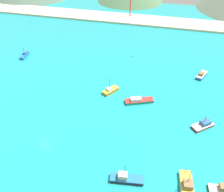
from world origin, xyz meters
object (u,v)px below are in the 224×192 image
object	(u,v)px
fishing_boat_4	(126,178)
fishing_boat_1	(203,125)
fishing_boat_6	(25,55)
buoy_0	(132,56)
fishing_boat_8	(138,100)
fishing_boat_3	(202,75)
fishing_boat_0	(187,184)
fishing_boat_5	(110,90)

from	to	relation	value
fishing_boat_4	fishing_boat_1	bearing A→B (deg)	52.20
fishing_boat_6	buoy_0	xyz separation A→B (m)	(52.96, 14.30, -0.59)
fishing_boat_8	fishing_boat_6	bearing A→B (deg)	160.64
fishing_boat_3	buoy_0	world-z (taller)	fishing_boat_3
fishing_boat_0	fishing_boat_3	bearing A→B (deg)	84.11
fishing_boat_6	fishing_boat_1	bearing A→B (deg)	-18.93
fishing_boat_0	fishing_boat_6	world-z (taller)	fishing_boat_0
fishing_boat_1	fishing_boat_8	distance (m)	24.22
fishing_boat_1	fishing_boat_5	size ratio (longest dim) A/B	1.03
fishing_boat_4	buoy_0	world-z (taller)	fishing_boat_4
fishing_boat_4	fishing_boat_5	distance (m)	40.02
fishing_boat_5	buoy_0	distance (m)	32.90
fishing_boat_6	buoy_0	world-z (taller)	fishing_boat_6
fishing_boat_0	buoy_0	distance (m)	73.18
fishing_boat_6	fishing_boat_3	bearing A→B (deg)	2.16
fishing_boat_0	buoy_0	world-z (taller)	fishing_boat_0
fishing_boat_5	fishing_boat_1	bearing A→B (deg)	-17.31
fishing_boat_6	buoy_0	distance (m)	54.86
fishing_boat_5	fishing_boat_8	bearing A→B (deg)	-16.48
fishing_boat_6	fishing_boat_0	bearing A→B (deg)	-33.45
fishing_boat_3	fishing_boat_5	xyz separation A→B (m)	(-35.80, -21.80, -0.10)
fishing_boat_8	fishing_boat_3	bearing A→B (deg)	46.81
fishing_boat_8	fishing_boat_5	bearing A→B (deg)	163.52
fishing_boat_3	fishing_boat_5	size ratio (longest dim) A/B	1.09
fishing_boat_0	fishing_boat_8	distance (m)	36.08
fishing_boat_0	fishing_boat_5	xyz separation A→B (m)	(-29.95, 34.84, -0.17)
fishing_boat_4	fishing_boat_6	world-z (taller)	fishing_boat_4
fishing_boat_1	fishing_boat_8	world-z (taller)	fishing_boat_1
fishing_boat_3	fishing_boat_0	bearing A→B (deg)	-95.89
fishing_boat_0	buoy_0	size ratio (longest dim) A/B	12.50
fishing_boat_3	fishing_boat_8	xyz separation A→B (m)	(-23.80, -25.35, -0.14)
fishing_boat_4	buoy_0	size ratio (longest dim) A/B	14.37
fishing_boat_3	fishing_boat_8	bearing A→B (deg)	-133.19
fishing_boat_0	fishing_boat_4	distance (m)	15.49
fishing_boat_0	fishing_boat_1	bearing A→B (deg)	77.93
fishing_boat_0	fishing_boat_5	world-z (taller)	fishing_boat_0
buoy_0	fishing_boat_5	bearing A→B (deg)	-93.68
fishing_boat_1	fishing_boat_8	xyz separation A→B (m)	(-23.07, 7.38, -0.10)
fishing_boat_1	fishing_boat_3	bearing A→B (deg)	88.72
fishing_boat_1	fishing_boat_4	world-z (taller)	fishing_boat_4
fishing_boat_4	buoy_0	xyz separation A→B (m)	(-12.54, 70.07, -0.75)
fishing_boat_1	buoy_0	bearing A→B (deg)	126.98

